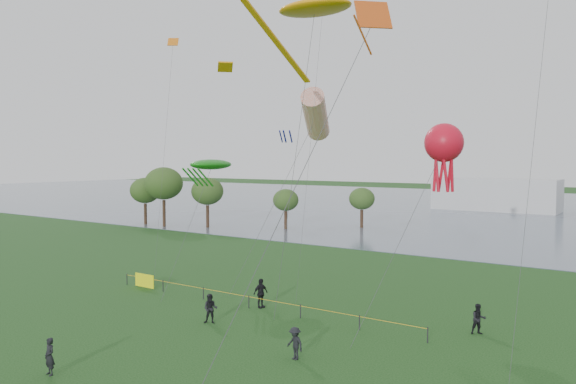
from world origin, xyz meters
The scene contains 14 objects.
lake centered at (0.00, 100.00, 0.02)m, with size 400.00×120.00×0.08m, color slate.
pavilion_left centered at (-12.00, 95.00, 3.00)m, with size 22.00×8.00×6.00m, color silver.
trees centered at (-39.41, 45.46, 5.25)m, with size 32.02×19.31×8.47m.
fence centered at (-12.81, 15.18, 0.55)m, with size 24.07×0.07×1.05m.
spectator_a centered at (-6.43, 11.29, 0.87)m, with size 0.84×0.66×1.74m, color black.
spectator_b centered at (0.96, 9.20, 0.79)m, with size 1.02×0.58×1.57m, color black.
spectator_c centered at (-6.14, 15.72, 0.95)m, with size 1.12×0.46×1.90m, color black.
spectator_f centered at (-6.94, 1.35, 0.84)m, with size 0.61×0.40×1.67m, color black.
spectator_g centered at (7.06, 18.20, 0.84)m, with size 0.82×0.64×1.68m, color black.
kite_stingray centered at (-2.15, 15.69, 18.44)m, with size 4.74×9.96×18.90m.
kite_windsock centered at (-6.33, 22.64, 12.88)m, with size 5.49×8.11×14.77m.
kite_creature centered at (-15.61, 21.36, 9.16)m, with size 4.28×10.58×9.61m.
kite_octopus centered at (4.41, 19.76, 10.52)m, with size 3.19×8.81×11.74m.
kite_delta centered at (5.24, 7.92, 14.77)m, with size 1.58×12.80×16.20m.
Camera 1 is at (15.79, -12.69, 9.62)m, focal length 35.00 mm.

